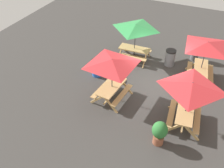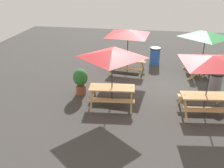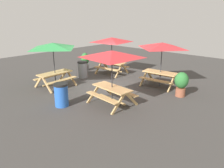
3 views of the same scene
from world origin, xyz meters
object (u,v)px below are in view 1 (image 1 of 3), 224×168
at_px(picnic_table_2, 136,29).
at_px(trash_bin_blue, 97,68).
at_px(potted_plant_1, 196,50).
at_px(picnic_table_1, 112,65).
at_px(potted_plant_0, 160,132).
at_px(picnic_table_0, 191,89).
at_px(picnic_table_3, 207,47).
at_px(trash_bin_gray, 170,58).

bearing_deg(picnic_table_2, trash_bin_blue, 59.39).
bearing_deg(potted_plant_1, picnic_table_1, 149.63).
bearing_deg(potted_plant_1, potted_plant_0, 178.10).
xyz_separation_m(picnic_table_0, picnic_table_2, (4.00, 3.80, 0.00)).
xyz_separation_m(picnic_table_3, trash_bin_gray, (0.72, 1.80, -1.49)).
relative_size(trash_bin_blue, potted_plant_1, 0.82).
relative_size(potted_plant_0, potted_plant_1, 0.96).
bearing_deg(potted_plant_0, trash_bin_gray, 9.76).
relative_size(picnic_table_1, potted_plant_1, 2.35).
bearing_deg(potted_plant_0, picnic_table_2, 29.38).
relative_size(picnic_table_3, potted_plant_1, 2.34).
relative_size(picnic_table_1, trash_bin_blue, 2.87).
bearing_deg(picnic_table_3, picnic_table_1, 125.31).
bearing_deg(picnic_table_0, potted_plant_1, -0.75).
height_order(trash_bin_blue, trash_bin_gray, same).
bearing_deg(picnic_table_3, trash_bin_blue, 103.11).
height_order(picnic_table_0, potted_plant_1, picnic_table_0).
distance_m(picnic_table_3, potted_plant_0, 5.31).
xyz_separation_m(picnic_table_1, picnic_table_3, (3.35, -3.66, 0.00)).
xyz_separation_m(picnic_table_1, trash_bin_gray, (4.07, -1.85, -1.49)).
bearing_deg(picnic_table_0, trash_bin_gray, 15.94).
height_order(picnic_table_0, picnic_table_3, same).
bearing_deg(potted_plant_0, picnic_table_0, -24.98).
distance_m(picnic_table_1, picnic_table_3, 4.96).
xyz_separation_m(trash_bin_gray, potted_plant_0, (-5.79, -1.00, 0.16)).
bearing_deg(picnic_table_3, picnic_table_2, 76.40).
bearing_deg(picnic_table_2, potted_plant_1, -158.29).
bearing_deg(picnic_table_0, picnic_table_1, 80.89).
bearing_deg(trash_bin_gray, picnic_table_3, -111.75).
height_order(picnic_table_0, picnic_table_2, same).
relative_size(trash_bin_gray, potted_plant_0, 0.85).
height_order(picnic_table_2, trash_bin_gray, picnic_table_2).
relative_size(picnic_table_0, picnic_table_3, 0.83).
xyz_separation_m(picnic_table_3, potted_plant_1, (1.90, 0.58, -1.34)).
bearing_deg(picnic_table_3, trash_bin_gray, 61.03).
relative_size(picnic_table_0, picnic_table_2, 1.00).
xyz_separation_m(picnic_table_0, trash_bin_blue, (1.64, 5.10, -1.49)).
distance_m(picnic_table_0, picnic_table_1, 3.55).
bearing_deg(picnic_table_3, potted_plant_1, 9.72).
xyz_separation_m(picnic_table_1, trash_bin_blue, (1.43, 1.55, -1.49)).
height_order(trash_bin_gray, potted_plant_1, potted_plant_1).
distance_m(picnic_table_0, potted_plant_0, 2.13).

